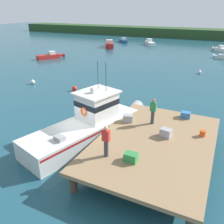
# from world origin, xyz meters

# --- Properties ---
(ground_plane) EXTENTS (200.00, 200.00, 0.00)m
(ground_plane) POSITION_xyz_m (0.00, 0.00, 0.00)
(ground_plane) COLOR #1E4C5B
(dock) EXTENTS (6.00, 9.00, 1.20)m
(dock) POSITION_xyz_m (4.80, 0.00, 1.07)
(dock) COLOR #4C3D2D
(dock) RESTS_ON ground
(main_fishing_boat) EXTENTS (4.65, 9.92, 4.80)m
(main_fishing_boat) POSITION_xyz_m (0.36, 0.56, 1.01)
(main_fishing_boat) COLOR silver
(main_fishing_boat) RESTS_ON ground
(crate_single_by_cleat) EXTENTS (0.67, 0.54, 0.47)m
(crate_single_by_cleat) POSITION_xyz_m (5.20, 0.68, 1.44)
(crate_single_by_cleat) COLOR #9E9EA3
(crate_single_by_cleat) RESTS_ON dock
(crate_single_far) EXTENTS (0.60, 0.44, 0.42)m
(crate_single_far) POSITION_xyz_m (4.30, -2.33, 1.41)
(crate_single_far) COLOR #2D8442
(crate_single_far) RESTS_ON dock
(crate_stack_near_edge) EXTENTS (0.64, 0.49, 0.39)m
(crate_stack_near_edge) POSITION_xyz_m (5.73, 3.71, 1.40)
(crate_stack_near_edge) COLOR #3370B2
(crate_stack_near_edge) RESTS_ON dock
(crate_stack_mid_dock) EXTENTS (0.71, 0.61, 0.44)m
(crate_stack_mid_dock) POSITION_xyz_m (2.55, 1.55, 1.42)
(crate_stack_mid_dock) COLOR #9E9EA3
(crate_stack_mid_dock) RESTS_ON dock
(bait_bucket) EXTENTS (0.32, 0.32, 0.34)m
(bait_bucket) POSITION_xyz_m (7.04, 1.63, 1.37)
(bait_bucket) COLOR #E04C19
(bait_bucket) RESTS_ON dock
(deckhand_by_the_boat) EXTENTS (0.36, 0.22, 1.63)m
(deckhand_by_the_boat) POSITION_xyz_m (4.02, 1.94, 2.06)
(deckhand_by_the_boat) COLOR #383842
(deckhand_by_the_boat) RESTS_ON dock
(deckhand_further_back) EXTENTS (0.36, 0.22, 1.63)m
(deckhand_further_back) POSITION_xyz_m (3.07, -2.46, 2.06)
(deckhand_further_back) COLOR #383842
(deckhand_further_back) RESTS_ON dock
(moored_boat_far_right) EXTENTS (3.73, 4.97, 1.34)m
(moored_boat_far_right) POSITION_xyz_m (-9.06, 42.59, 0.46)
(moored_boat_far_right) COLOR white
(moored_boat_far_right) RESTS_ON ground
(moored_boat_near_channel) EXTENTS (3.58, 4.04, 1.15)m
(moored_boat_near_channel) POSITION_xyz_m (-16.12, 43.95, 0.39)
(moored_boat_near_channel) COLOR #285184
(moored_boat_near_channel) RESTS_ON ground
(moored_boat_far_left) EXTENTS (3.17, 4.48, 1.18)m
(moored_boat_far_left) POSITION_xyz_m (-19.10, 20.24, 0.41)
(moored_boat_far_left) COLOR red
(moored_boat_far_left) RESTS_ON ground
(moored_boat_outer_mooring) EXTENTS (4.04, 6.10, 1.59)m
(moored_boat_outer_mooring) POSITION_xyz_m (-15.83, 35.71, 0.55)
(moored_boat_outer_mooring) COLOR red
(moored_boat_outer_mooring) RESTS_ON ground
(moored_boat_mid_harbor) EXTENTS (4.01, 3.66, 1.15)m
(moored_boat_mid_harbor) POSITION_xyz_m (6.22, 40.19, 0.40)
(moored_boat_mid_harbor) COLOR white
(moored_boat_mid_harbor) RESTS_ON ground
(mooring_buoy_inshore) EXTENTS (0.50, 0.50, 0.50)m
(mooring_buoy_inshore) POSITION_xyz_m (-11.51, 7.95, 0.25)
(mooring_buoy_inshore) COLOR silver
(mooring_buoy_inshore) RESTS_ON ground
(mooring_buoy_spare_mooring) EXTENTS (0.45, 0.45, 0.45)m
(mooring_buoy_spare_mooring) POSITION_xyz_m (4.60, 20.82, 0.23)
(mooring_buoy_spare_mooring) COLOR silver
(mooring_buoy_spare_mooring) RESTS_ON ground
(mooring_buoy_channel_marker) EXTENTS (0.51, 0.51, 0.51)m
(mooring_buoy_channel_marker) POSITION_xyz_m (-5.96, 8.00, 0.26)
(mooring_buoy_channel_marker) COLOR red
(mooring_buoy_channel_marker) RESTS_ON ground
(far_shoreline) EXTENTS (120.00, 8.00, 2.40)m
(far_shoreline) POSITION_xyz_m (0.00, 62.00, 1.20)
(far_shoreline) COLOR #284723
(far_shoreline) RESTS_ON ground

